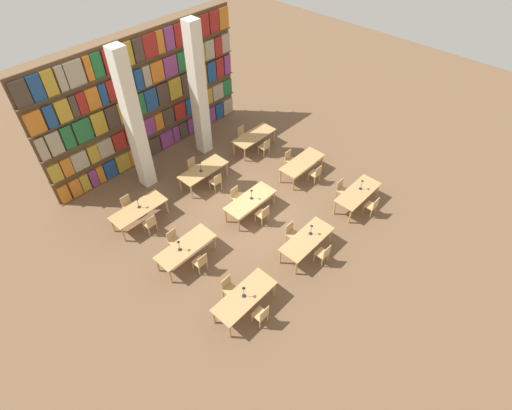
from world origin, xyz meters
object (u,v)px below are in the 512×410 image
object	(u,v)px
reading_table_3	(186,248)
chair_7	(174,240)
desk_lamp_1	(311,228)
chair_1	(229,288)
chair_12	(150,223)
reading_table_1	(307,240)
reading_table_2	(358,193)
chair_3	(292,233)
chair_13	(128,205)
pillar_left	(134,123)
chair_2	(323,254)
chair_16	(265,147)
chair_17	(243,134)
chair_9	(237,196)
chair_15	(194,167)
pillar_center	(198,92)
reading_table_6	(139,210)
desk_lamp_5	(137,201)
chair_5	(342,189)
reading_table_5	(302,163)
reading_table_8	(254,137)
desk_lamp_4	(252,192)
chair_10	(316,173)
chair_8	(263,214)
desk_lamp_6	(200,165)
chair_11	(290,159)
chair_6	(201,262)
reading_table_0	(245,297)
chair_4	(372,206)
reading_table_7	(203,171)
desk_lamp_0	(244,290)
reading_table_4	(250,201)
chair_0	(261,315)
chair_14	(216,181)
desk_lamp_3	(179,244)

from	to	relation	value
reading_table_3	chair_7	xyz separation A→B (m)	(0.03, 0.72, -0.20)
desk_lamp_1	chair_1	bearing A→B (deg)	169.19
reading_table_3	chair_12	distance (m)	2.04
reading_table_1	reading_table_2	distance (m)	3.33
chair_3	chair_13	distance (m)	6.51
pillar_left	chair_2	bearing A→B (deg)	-78.75
chair_3	chair_16	world-z (taller)	same
chair_13	chair_17	world-z (taller)	same
chair_9	chair_15	size ratio (longest dim) A/B	1.00
pillar_left	pillar_center	bearing A→B (deg)	0.00
reading_table_6	desk_lamp_5	xyz separation A→B (m)	(0.06, 0.03, 0.39)
chair_5	reading_table_1	bearing A→B (deg)	12.40
chair_9	reading_table_5	size ratio (longest dim) A/B	0.40
desk_lamp_1	chair_17	size ratio (longest dim) A/B	0.55
pillar_left	chair_2	world-z (taller)	pillar_left
reading_table_8	reading_table_2	bearing A→B (deg)	-90.31
pillar_center	chair_3	size ratio (longest dim) A/B	6.84
desk_lamp_4	chair_10	world-z (taller)	desk_lamp_4
reading_table_6	chair_8	bearing A→B (deg)	-47.46
desk_lamp_4	desk_lamp_6	world-z (taller)	desk_lamp_6
reading_table_2	chair_13	world-z (taller)	chair_13
chair_5	chair_11	bearing A→B (deg)	-91.56
chair_8	reading_table_8	size ratio (longest dim) A/B	0.40
chair_6	chair_16	bearing A→B (deg)	23.61
reading_table_0	chair_12	bearing A→B (deg)	90.27
chair_4	reading_table_7	distance (m)	7.07
desk_lamp_0	reading_table_6	xyz separation A→B (m)	(0.03, 5.63, -0.41)
reading_table_6	chair_15	size ratio (longest dim) A/B	2.49
desk_lamp_1	chair_7	distance (m)	4.95
chair_9	chair_10	xyz separation A→B (m)	(3.33, -1.47, 0.00)
reading_table_6	chair_13	distance (m)	0.75
reading_table_4	chair_16	bearing A→B (deg)	33.40
chair_1	chair_5	distance (m)	6.49
chair_11	reading_table_6	world-z (taller)	chair_11
pillar_center	reading_table_1	bearing A→B (deg)	-102.99
reading_table_1	desk_lamp_5	size ratio (longest dim) A/B	4.63
desk_lamp_4	chair_7	bearing A→B (deg)	167.07
reading_table_0	chair_3	xyz separation A→B (m)	(3.24, 0.73, -0.20)
chair_0	reading_table_1	size ratio (longest dim) A/B	0.40
chair_3	chair_14	size ratio (longest dim) A/B	1.00
chair_1	desk_lamp_1	world-z (taller)	desk_lamp_1
chair_5	chair_12	xyz separation A→B (m)	(-6.51, 4.19, 0.00)
chair_1	chair_7	xyz separation A→B (m)	(0.07, 2.89, 0.00)
chair_9	chair_13	distance (m)	4.28
chair_0	chair_4	bearing A→B (deg)	0.14
chair_17	desk_lamp_3	bearing A→B (deg)	27.69
desk_lamp_5	chair_7	bearing A→B (deg)	-90.39
chair_9	chair_16	size ratio (longest dim) A/B	1.00
chair_2	reading_table_3	xyz separation A→B (m)	(-3.20, 3.60, 0.20)
chair_2	chair_11	distance (m)	5.40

